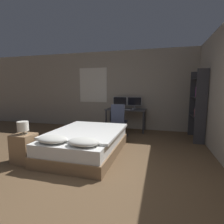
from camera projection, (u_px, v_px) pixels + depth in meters
name	position (u px, v px, depth m)	size (l,w,h in m)	color
ground_plane	(81.00, 191.00, 2.43)	(20.00, 20.00, 0.00)	brown
wall_back	(129.00, 90.00, 6.06)	(12.00, 0.08, 2.70)	#9E9384
bed	(86.00, 142.00, 3.81)	(1.45, 2.08, 0.58)	#846647
nightstand	(24.00, 148.00, 3.36)	(0.39, 0.36, 0.55)	#997551
bedside_lamp	(23.00, 127.00, 3.30)	(0.20, 0.20, 0.25)	gray
desk	(126.00, 112.00, 5.80)	(1.31, 0.63, 0.74)	#38383D
monitor_left	(120.00, 102.00, 6.03)	(0.48, 0.16, 0.39)	#B7B7BC
monitor_right	(134.00, 102.00, 5.89)	(0.48, 0.16, 0.39)	#B7B7BC
keyboard	(125.00, 109.00, 5.58)	(0.35, 0.13, 0.02)	#B7B7BC
computer_mouse	(133.00, 109.00, 5.51)	(0.07, 0.05, 0.04)	#B7B7BC
office_chair	(119.00, 124.00, 5.17)	(0.52, 0.52, 0.96)	black
bookshelf	(198.00, 102.00, 4.67)	(0.27, 0.95, 1.90)	#333338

